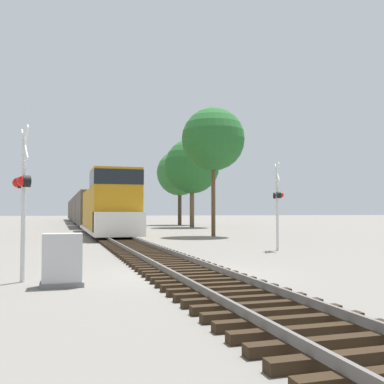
{
  "coord_description": "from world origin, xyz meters",
  "views": [
    {
      "loc": [
        -3.55,
        -12.74,
        1.82
      ],
      "look_at": [
        1.72,
        5.0,
        2.64
      ],
      "focal_mm": 42.0,
      "sensor_mm": 36.0,
      "label": 1
    }
  ],
  "objects_px": {
    "crossing_signal_far": "(278,199)",
    "tree_mid_background": "(192,166)",
    "relay_cabinet": "(62,260)",
    "tree_far_right": "(213,139)",
    "freight_train": "(84,210)",
    "tree_deep_background": "(180,173)",
    "crossing_signal_near": "(23,190)"
  },
  "relations": [
    {
      "from": "tree_deep_background",
      "to": "tree_mid_background",
      "type": "bearing_deg",
      "value": -96.58
    },
    {
      "from": "crossing_signal_near",
      "to": "tree_far_right",
      "type": "distance_m",
      "value": 22.91
    },
    {
      "from": "crossing_signal_near",
      "to": "tree_mid_background",
      "type": "distance_m",
      "value": 40.82
    },
    {
      "from": "freight_train",
      "to": "tree_deep_background",
      "type": "bearing_deg",
      "value": -36.43
    },
    {
      "from": "crossing_signal_far",
      "to": "tree_far_right",
      "type": "bearing_deg",
      "value": 9.48
    },
    {
      "from": "freight_train",
      "to": "tree_deep_background",
      "type": "xyz_separation_m",
      "value": [
        12.38,
        -9.14,
        5.07
      ]
    },
    {
      "from": "tree_far_right",
      "to": "tree_deep_background",
      "type": "distance_m",
      "value": 28.5
    },
    {
      "from": "relay_cabinet",
      "to": "tree_far_right",
      "type": "bearing_deg",
      "value": 61.37
    },
    {
      "from": "freight_train",
      "to": "relay_cabinet",
      "type": "bearing_deg",
      "value": -93.46
    },
    {
      "from": "relay_cabinet",
      "to": "tree_deep_background",
      "type": "xyz_separation_m",
      "value": [
        15.83,
        48.04,
        6.55
      ]
    },
    {
      "from": "freight_train",
      "to": "crossing_signal_far",
      "type": "xyz_separation_m",
      "value": [
        6.37,
        -49.5,
        0.3
      ]
    },
    {
      "from": "crossing_signal_far",
      "to": "tree_mid_background",
      "type": "xyz_separation_m",
      "value": [
        4.89,
        30.7,
        4.69
      ]
    },
    {
      "from": "tree_deep_background",
      "to": "crossing_signal_near",
      "type": "bearing_deg",
      "value": -109.7
    },
    {
      "from": "freight_train",
      "to": "tree_mid_background",
      "type": "relative_size",
      "value": 8.16
    },
    {
      "from": "crossing_signal_far",
      "to": "tree_mid_background",
      "type": "distance_m",
      "value": 31.44
    },
    {
      "from": "freight_train",
      "to": "tree_far_right",
      "type": "bearing_deg",
      "value": -78.68
    },
    {
      "from": "freight_train",
      "to": "tree_mid_background",
      "type": "bearing_deg",
      "value": -59.07
    },
    {
      "from": "relay_cabinet",
      "to": "tree_mid_background",
      "type": "height_order",
      "value": "tree_mid_background"
    },
    {
      "from": "tree_deep_background",
      "to": "tree_far_right",
      "type": "bearing_deg",
      "value": -99.96
    },
    {
      "from": "crossing_signal_far",
      "to": "freight_train",
      "type": "bearing_deg",
      "value": 21.83
    },
    {
      "from": "tree_far_right",
      "to": "freight_train",
      "type": "bearing_deg",
      "value": 101.32
    },
    {
      "from": "tree_far_right",
      "to": "tree_mid_background",
      "type": "distance_m",
      "value": 18.8
    },
    {
      "from": "freight_train",
      "to": "crossing_signal_near",
      "type": "relative_size",
      "value": 20.77
    },
    {
      "from": "freight_train",
      "to": "tree_far_right",
      "type": "distance_m",
      "value": 38.29
    },
    {
      "from": "crossing_signal_near",
      "to": "relay_cabinet",
      "type": "bearing_deg",
      "value": 30.54
    },
    {
      "from": "crossing_signal_far",
      "to": "tree_far_right",
      "type": "xyz_separation_m",
      "value": [
        1.08,
        12.29,
        4.8
      ]
    },
    {
      "from": "tree_far_right",
      "to": "tree_deep_background",
      "type": "bearing_deg",
      "value": 80.04
    },
    {
      "from": "relay_cabinet",
      "to": "tree_far_right",
      "type": "relative_size",
      "value": 0.13
    },
    {
      "from": "tree_mid_background",
      "to": "relay_cabinet",
      "type": "bearing_deg",
      "value": -110.98
    },
    {
      "from": "crossing_signal_near",
      "to": "relay_cabinet",
      "type": "xyz_separation_m",
      "value": [
        1.01,
        -1.0,
        -1.76
      ]
    },
    {
      "from": "tree_deep_background",
      "to": "relay_cabinet",
      "type": "bearing_deg",
      "value": -108.24
    },
    {
      "from": "freight_train",
      "to": "relay_cabinet",
      "type": "relative_size",
      "value": 65.2
    }
  ]
}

